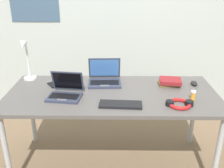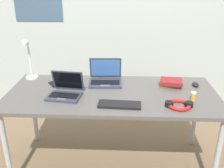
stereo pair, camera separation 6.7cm
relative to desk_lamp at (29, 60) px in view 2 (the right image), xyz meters
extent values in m
plane|color=#7A6047|center=(0.80, -0.28, -0.94)|extent=(12.00, 12.00, 0.00)
cube|color=#B2BCB7|center=(0.80, 0.82, 0.36)|extent=(6.00, 0.12, 2.60)
cube|color=#595451|center=(0.80, -0.28, -0.21)|extent=(1.80, 0.80, 0.03)
cylinder|color=#B2B5BA|center=(-0.04, -0.62, -0.58)|extent=(0.04, 0.04, 0.71)
cylinder|color=#B2B5BA|center=(1.64, -0.62, -0.58)|extent=(0.04, 0.04, 0.71)
cylinder|color=#B2B5BA|center=(-0.04, 0.06, -0.58)|extent=(0.04, 0.04, 0.71)
cylinder|color=#B2B5BA|center=(1.64, 0.06, -0.58)|extent=(0.04, 0.04, 0.71)
cylinder|color=white|center=(0.00, 0.03, -0.19)|extent=(0.12, 0.12, 0.02)
cylinder|color=white|center=(0.00, 0.03, -0.01)|extent=(0.02, 0.02, 0.34)
cylinder|color=white|center=(0.00, -0.01, 0.16)|extent=(0.01, 0.08, 0.01)
cone|color=white|center=(0.00, -0.05, 0.16)|extent=(0.07, 0.09, 0.09)
cube|color=#33384C|center=(0.41, -0.40, -0.19)|extent=(0.29, 0.22, 0.02)
cube|color=black|center=(0.41, -0.40, -0.18)|extent=(0.25, 0.13, 0.00)
cube|color=#595B60|center=(0.40, -0.46, -0.18)|extent=(0.08, 0.05, 0.00)
cube|color=#33384C|center=(0.43, -0.28, -0.09)|extent=(0.27, 0.09, 0.18)
cube|color=black|center=(0.43, -0.29, -0.09)|extent=(0.24, 0.07, 0.15)
cube|color=#33384C|center=(0.73, -0.10, -0.19)|extent=(0.31, 0.22, 0.02)
cube|color=black|center=(0.73, -0.10, -0.18)|extent=(0.27, 0.12, 0.00)
cube|color=#595B60|center=(0.73, -0.17, -0.18)|extent=(0.09, 0.05, 0.00)
cube|color=#33384C|center=(0.72, 0.02, -0.08)|extent=(0.30, 0.06, 0.20)
cube|color=#3F72BF|center=(0.72, 0.02, -0.08)|extent=(0.27, 0.05, 0.17)
cube|color=black|center=(0.87, -0.52, -0.19)|extent=(0.34, 0.14, 0.02)
ellipsoid|color=black|center=(1.55, -0.10, -0.18)|extent=(0.06, 0.10, 0.03)
cube|color=black|center=(0.26, -0.13, -0.19)|extent=(0.13, 0.15, 0.01)
torus|color=red|center=(1.32, -0.51, -0.18)|extent=(0.18, 0.18, 0.03)
cylinder|color=black|center=(1.25, -0.51, -0.18)|extent=(0.06, 0.06, 0.04)
cylinder|color=black|center=(1.40, -0.51, -0.18)|extent=(0.06, 0.06, 0.04)
cylinder|color=gold|center=(1.45, -0.41, -0.16)|extent=(0.04, 0.04, 0.06)
cylinder|color=white|center=(1.45, -0.41, -0.13)|extent=(0.04, 0.04, 0.01)
cube|color=brown|center=(1.31, -0.11, -0.18)|extent=(0.18, 0.12, 0.03)
cube|color=maroon|center=(1.33, -0.11, -0.15)|extent=(0.21, 0.18, 0.03)
camera|label=1|loc=(0.83, -2.28, 0.73)|focal=41.26mm
camera|label=2|loc=(0.89, -2.28, 0.73)|focal=41.26mm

